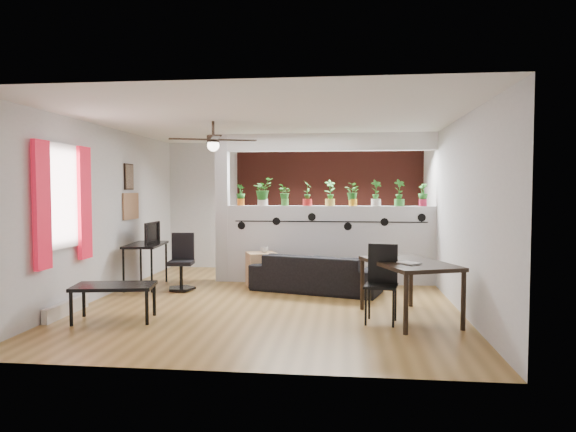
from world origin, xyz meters
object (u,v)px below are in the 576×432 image
Objects in this scene: potted_plant_8 at (423,194)px; folding_chair at (382,276)px; cube_shelf at (261,269)px; cup at (264,250)px; potted_plant_4 at (330,192)px; computer_desk at (146,248)px; office_chair at (182,266)px; potted_plant_1 at (263,191)px; sofa at (316,273)px; potted_plant_0 at (241,194)px; potted_plant_6 at (376,192)px; coffee_table at (114,288)px; potted_plant_5 at (353,194)px; potted_plant_3 at (307,192)px; potted_plant_2 at (285,194)px; ceiling_fan at (213,141)px; dining_table at (409,268)px; potted_plant_7 at (399,192)px.

folding_chair is (-0.86, -2.56, -0.99)m from potted_plant_8.
cup is (0.05, 0.00, 0.34)m from cube_shelf.
folding_chair is at bearing -74.24° from potted_plant_4.
office_chair is at bearing -14.93° from computer_desk.
potted_plant_1 is 0.25× the size of sofa.
potted_plant_0 is at bearing 138.03° from cup.
potted_plant_6 is at bearing 0.00° from potted_plant_1.
cube_shelf is 1.97m from computer_desk.
cup is 0.12× the size of coffee_table.
cube_shelf is at bearing -2.47° from sofa.
potted_plant_5 is 0.88× the size of potted_plant_6.
folding_chair is 0.91× the size of coffee_table.
potted_plant_1 reaches higher than cup.
potted_plant_4 is 2.81m from office_chair.
potted_plant_5 reaches higher than cup.
potted_plant_3 is (1.19, 0.00, 0.04)m from potted_plant_0.
potted_plant_6 reaches higher than folding_chair.
potted_plant_6 is 1.17× the size of potted_plant_8.
potted_plant_5 is at bearing -0.00° from potted_plant_3.
potted_plant_4 is 1.14× the size of potted_plant_5.
potted_plant_2 reaches higher than computer_desk.
potted_plant_6 is 3.55× the size of cup.
ceiling_fan is at bearing -110.63° from cup.
dining_table reaches higher than sofa.
potted_plant_4 reaches higher than cup.
computer_desk is at bearing 143.54° from ceiling_fan.
cube_shelf is (-0.35, -0.44, -1.27)m from potted_plant_2.
potted_plant_2 is 1.98m from potted_plant_7.
potted_plant_1 is at bearing -180.00° from potted_plant_3.
cube_shelf is at bearing -84.01° from potted_plant_1.
potted_plant_8 reaches higher than sofa.
potted_plant_6 reaches higher than cube_shelf.
potted_plant_5 is 1.59m from sofa.
computer_desk is at bearing -171.05° from potted_plant_8.
cube_shelf is at bearing -45.04° from potted_plant_0.
dining_table is (2.16, -1.96, 0.03)m from cup.
potted_plant_2 is at bearing 55.96° from cup.
potted_plant_1 is 0.40m from potted_plant_2.
potted_plant_1 reaches higher than cube_shelf.
potted_plant_8 is at bearing 0.00° from potted_plant_5.
potted_plant_1 is 2.77m from potted_plant_8.
potted_plant_7 is 0.24× the size of sofa.
ceiling_fan reaches higher than potted_plant_4.
dining_table is at bearing -102.03° from potted_plant_8.
computer_desk reaches higher than sofa.
office_chair is at bearing 19.85° from sofa.
potted_plant_7 is (2.37, 0.00, -0.01)m from potted_plant_1.
ceiling_fan is 1.25× the size of folding_chair.
potted_plant_8 is 5.21m from coffee_table.
folding_chair is at bearing -48.01° from potted_plant_0.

